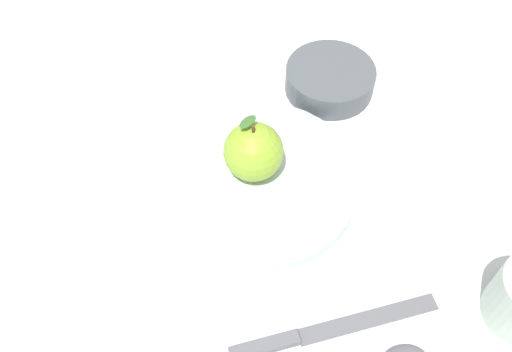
% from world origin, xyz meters
% --- Properties ---
extents(ground_plane, '(2.40, 2.40, 0.00)m').
position_xyz_m(ground_plane, '(0.00, 0.00, 0.00)').
color(ground_plane, silver).
extents(dinner_plate, '(0.24, 0.24, 0.02)m').
position_xyz_m(dinner_plate, '(0.05, 0.00, 0.01)').
color(dinner_plate, silver).
rests_on(dinner_plate, ground_plane).
extents(apple, '(0.07, 0.07, 0.08)m').
position_xyz_m(apple, '(0.06, 0.00, 0.05)').
color(apple, '#8CB22D').
rests_on(apple, dinner_plate).
extents(side_bowl, '(0.12, 0.12, 0.04)m').
position_xyz_m(side_bowl, '(0.12, -0.17, 0.02)').
color(side_bowl, '#4C5156').
rests_on(side_bowl, ground_plane).
extents(knife, '(0.10, 0.21, 0.01)m').
position_xyz_m(knife, '(-0.13, 0.06, 0.00)').
color(knife, '#59595E').
rests_on(knife, ground_plane).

